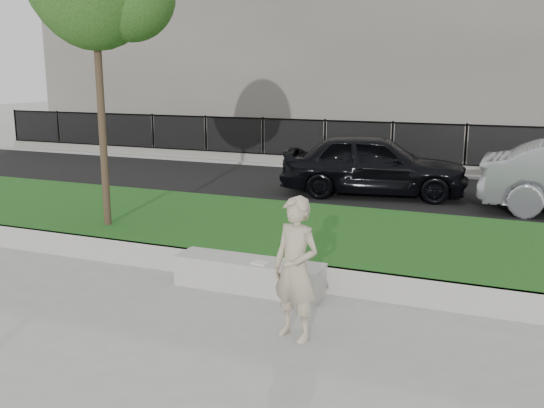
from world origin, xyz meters
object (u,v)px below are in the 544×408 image
at_px(stone_bench, 249,274).
at_px(car_dark, 374,164).
at_px(man, 296,269).
at_px(book, 260,263).

xyz_separation_m(stone_bench, car_dark, (0.08, 7.34, 0.60)).
bearing_deg(man, stone_bench, 151.95).
bearing_deg(stone_bench, book, -27.88).
bearing_deg(book, stone_bench, 157.19).
height_order(man, book, man).
xyz_separation_m(stone_bench, book, (0.23, -0.12, 0.24)).
height_order(stone_bench, book, book).
relative_size(man, car_dark, 0.37).
bearing_deg(car_dark, man, 177.48).
distance_m(stone_bench, book, 0.35).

